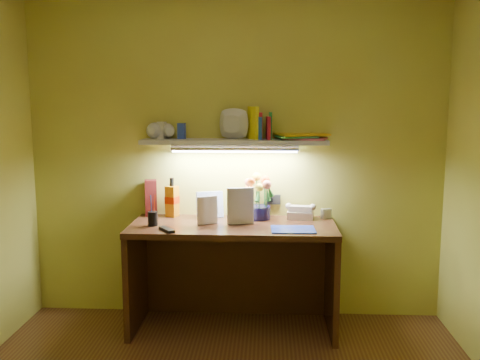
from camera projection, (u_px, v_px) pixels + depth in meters
name	position (u px, v px, depth m)	size (l,w,h in m)	color
desk	(233.00, 277.00, 3.70)	(1.40, 0.60, 0.75)	#371A0F
flower_bouquet	(258.00, 197.00, 3.79)	(0.20, 0.20, 0.32)	black
telephone	(301.00, 211.00, 3.81)	(0.18, 0.14, 0.11)	beige
desk_clock	(326.00, 214.00, 3.81)	(0.07, 0.04, 0.07)	silver
whisky_bottle	(172.00, 197.00, 3.87)	(0.08, 0.08, 0.28)	#C16B07
whisky_box	(151.00, 198.00, 3.90)	(0.08, 0.08, 0.26)	#5C1513
pen_cup	(153.00, 214.00, 3.59)	(0.07, 0.07, 0.16)	black
art_card	(210.00, 205.00, 3.83)	(0.19, 0.04, 0.19)	white
tv_remote	(167.00, 229.00, 3.45)	(0.04, 0.16, 0.02)	black
blue_folder	(293.00, 229.00, 3.47)	(0.28, 0.21, 0.01)	blue
desk_book_a	(197.00, 211.00, 3.59)	(0.15, 0.02, 0.20)	white
desk_book_b	(227.00, 206.00, 3.61)	(0.18, 0.02, 0.25)	silver
wall_shelf	(235.00, 137.00, 3.74)	(1.32, 0.36, 0.26)	silver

